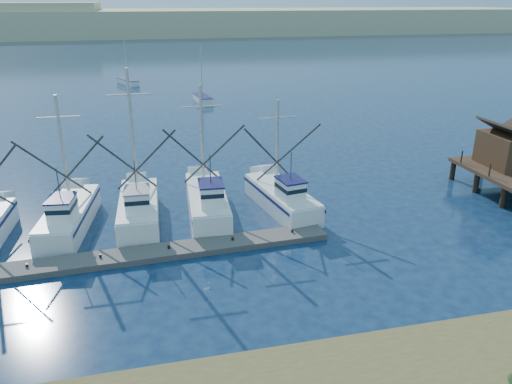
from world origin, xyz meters
TOP-DOWN VIEW (x-y plane):
  - ground at (0.00, 0.00)m, footprint 500.00×500.00m
  - floating_dock at (-10.17, 6.74)m, footprint 28.21×3.29m
  - dune_ridge at (0.00, 210.00)m, footprint 360.00×60.00m
  - trawler_fleet at (-8.93, 11.85)m, footprint 28.38×9.01m
  - sailboat_near at (2.24, 54.07)m, footprint 2.27×5.90m
  - sailboat_far at (-8.78, 73.31)m, footprint 4.06×6.40m

SIDE VIEW (x-z plane):
  - ground at x=0.00m, z-range 0.00..0.00m
  - floating_dock at x=-10.17m, z-range 0.00..0.38m
  - sailboat_far at x=-8.78m, z-range -3.55..4.55m
  - sailboat_near at x=2.24m, z-range -3.55..4.55m
  - trawler_fleet at x=-8.93m, z-range -4.20..6.18m
  - dune_ridge at x=0.00m, z-range 0.00..10.00m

